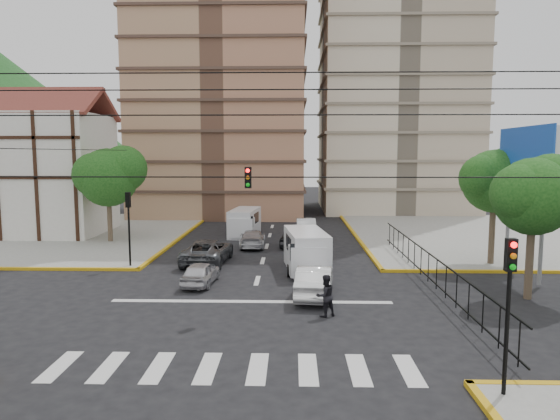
{
  "coord_description": "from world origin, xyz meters",
  "views": [
    {
      "loc": [
        1.9,
        -21.19,
        6.83
      ],
      "look_at": [
        1.27,
        3.61,
        4.0
      ],
      "focal_mm": 32.0,
      "sensor_mm": 36.0,
      "label": 1
    }
  ],
  "objects_px": {
    "van_left_lane": "(244,223)",
    "car_white_front_right": "(315,281)",
    "traffic_light_se": "(509,290)",
    "traffic_light_nw": "(129,216)",
    "car_silver_front_left": "(201,273)",
    "van_right_lane": "(306,252)",
    "pedestrian_crosswalk": "(325,296)"
  },
  "relations": [
    {
      "from": "van_left_lane",
      "to": "van_right_lane",
      "type": "bearing_deg",
      "value": -62.61
    },
    {
      "from": "traffic_light_se",
      "to": "van_left_lane",
      "type": "distance_m",
      "value": 29.14
    },
    {
      "from": "car_white_front_right",
      "to": "car_silver_front_left",
      "type": "bearing_deg",
      "value": -13.05
    },
    {
      "from": "traffic_light_se",
      "to": "car_silver_front_left",
      "type": "height_order",
      "value": "traffic_light_se"
    },
    {
      "from": "traffic_light_se",
      "to": "van_left_lane",
      "type": "bearing_deg",
      "value": 109.89
    },
    {
      "from": "van_right_lane",
      "to": "van_left_lane",
      "type": "relative_size",
      "value": 1.06
    },
    {
      "from": "pedestrian_crosswalk",
      "to": "car_silver_front_left",
      "type": "bearing_deg",
      "value": -67.03
    },
    {
      "from": "van_right_lane",
      "to": "car_silver_front_left",
      "type": "height_order",
      "value": "van_right_lane"
    },
    {
      "from": "traffic_light_se",
      "to": "traffic_light_nw",
      "type": "bearing_deg",
      "value": 135.0
    },
    {
      "from": "traffic_light_nw",
      "to": "pedestrian_crosswalk",
      "type": "relative_size",
      "value": 2.47
    },
    {
      "from": "traffic_light_nw",
      "to": "van_left_lane",
      "type": "distance_m",
      "value": 13.2
    },
    {
      "from": "van_left_lane",
      "to": "pedestrian_crosswalk",
      "type": "distance_m",
      "value": 21.03
    },
    {
      "from": "van_right_lane",
      "to": "traffic_light_nw",
      "type": "bearing_deg",
      "value": 169.14
    },
    {
      "from": "traffic_light_nw",
      "to": "car_white_front_right",
      "type": "height_order",
      "value": "traffic_light_nw"
    },
    {
      "from": "traffic_light_se",
      "to": "traffic_light_nw",
      "type": "height_order",
      "value": "same"
    },
    {
      "from": "car_white_front_right",
      "to": "van_right_lane",
      "type": "bearing_deg",
      "value": -81.13
    },
    {
      "from": "traffic_light_nw",
      "to": "car_white_front_right",
      "type": "distance_m",
      "value": 12.38
    },
    {
      "from": "van_left_lane",
      "to": "traffic_light_se",
      "type": "bearing_deg",
      "value": -63.98
    },
    {
      "from": "van_right_lane",
      "to": "van_left_lane",
      "type": "xyz_separation_m",
      "value": [
        -4.79,
        12.3,
        -0.06
      ]
    },
    {
      "from": "traffic_light_se",
      "to": "car_silver_front_left",
      "type": "distance_m",
      "value": 16.24
    },
    {
      "from": "traffic_light_se",
      "to": "traffic_light_nw",
      "type": "relative_size",
      "value": 1.0
    },
    {
      "from": "car_silver_front_left",
      "to": "car_white_front_right",
      "type": "distance_m",
      "value": 6.2
    },
    {
      "from": "traffic_light_se",
      "to": "pedestrian_crosswalk",
      "type": "bearing_deg",
      "value": 122.9
    },
    {
      "from": "traffic_light_se",
      "to": "car_white_front_right",
      "type": "height_order",
      "value": "traffic_light_se"
    },
    {
      "from": "car_white_front_right",
      "to": "pedestrian_crosswalk",
      "type": "distance_m",
      "value": 2.98
    },
    {
      "from": "van_right_lane",
      "to": "pedestrian_crosswalk",
      "type": "xyz_separation_m",
      "value": [
        0.58,
        -8.03,
        -0.25
      ]
    },
    {
      "from": "car_silver_front_left",
      "to": "pedestrian_crosswalk",
      "type": "bearing_deg",
      "value": 146.0
    },
    {
      "from": "van_left_lane",
      "to": "car_white_front_right",
      "type": "distance_m",
      "value": 18.1
    },
    {
      "from": "traffic_light_nw",
      "to": "car_white_front_right",
      "type": "bearing_deg",
      "value": -27.68
    },
    {
      "from": "van_left_lane",
      "to": "car_silver_front_left",
      "type": "bearing_deg",
      "value": -86.88
    },
    {
      "from": "traffic_light_nw",
      "to": "car_silver_front_left",
      "type": "relative_size",
      "value": 1.23
    },
    {
      "from": "traffic_light_se",
      "to": "van_right_lane",
      "type": "bearing_deg",
      "value": 108.75
    }
  ]
}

